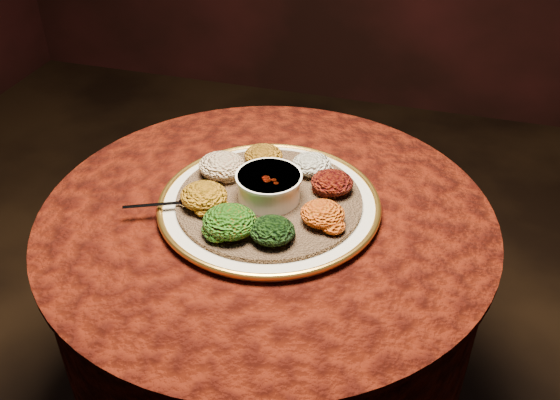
# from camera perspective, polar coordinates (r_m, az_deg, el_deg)

# --- Properties ---
(table) EXTENTS (0.96, 0.96, 0.73)m
(table) POSITION_cam_1_polar(r_m,az_deg,el_deg) (1.43, -1.16, -6.89)
(table) COLOR black
(table) RESTS_ON ground
(platter) EXTENTS (0.59, 0.59, 0.02)m
(platter) POSITION_cam_1_polar(r_m,az_deg,el_deg) (1.31, -0.99, -0.37)
(platter) COLOR silver
(platter) RESTS_ON table
(injera) EXTENTS (0.48, 0.48, 0.01)m
(injera) POSITION_cam_1_polar(r_m,az_deg,el_deg) (1.31, -1.00, 0.01)
(injera) COLOR #896444
(injera) RESTS_ON platter
(stew_bowl) EXTENTS (0.14, 0.14, 0.06)m
(stew_bowl) POSITION_cam_1_polar(r_m,az_deg,el_deg) (1.28, -1.02, 1.39)
(stew_bowl) COLOR white
(stew_bowl) RESTS_ON injera
(spoon) EXTENTS (0.15, 0.08, 0.01)m
(spoon) POSITION_cam_1_polar(r_m,az_deg,el_deg) (1.30, -8.75, -0.23)
(spoon) COLOR silver
(spoon) RESTS_ON injera
(portion_ayib) EXTENTS (0.09, 0.08, 0.04)m
(portion_ayib) POSITION_cam_1_polar(r_m,az_deg,el_deg) (1.38, 2.92, 3.29)
(portion_ayib) COLOR silver
(portion_ayib) RESTS_ON injera
(portion_kitfo) EXTENTS (0.09, 0.09, 0.04)m
(portion_kitfo) POSITION_cam_1_polar(r_m,az_deg,el_deg) (1.32, 4.78, 1.60)
(portion_kitfo) COLOR black
(portion_kitfo) RESTS_ON injera
(portion_tikil) EXTENTS (0.09, 0.08, 0.04)m
(portion_tikil) POSITION_cam_1_polar(r_m,az_deg,el_deg) (1.23, 3.92, -1.27)
(portion_tikil) COLOR #A97B0E
(portion_tikil) RESTS_ON injera
(portion_gomen) EXTENTS (0.09, 0.08, 0.04)m
(portion_gomen) POSITION_cam_1_polar(r_m,az_deg,el_deg) (1.18, -0.73, -2.80)
(portion_gomen) COLOR black
(portion_gomen) RESTS_ON injera
(portion_mixveg) EXTENTS (0.11, 0.10, 0.05)m
(portion_mixveg) POSITION_cam_1_polar(r_m,az_deg,el_deg) (1.20, -4.61, -1.98)
(portion_mixveg) COLOR #A8370A
(portion_mixveg) RESTS_ON injera
(portion_kik) EXTENTS (0.10, 0.09, 0.05)m
(portion_kik) POSITION_cam_1_polar(r_m,az_deg,el_deg) (1.28, -6.98, 0.37)
(portion_kik) COLOR #BD7210
(portion_kik) RESTS_ON injera
(portion_timatim) EXTENTS (0.10, 0.10, 0.05)m
(portion_timatim) POSITION_cam_1_polar(r_m,az_deg,el_deg) (1.37, -5.33, 3.14)
(portion_timatim) COLOR maroon
(portion_timatim) RESTS_ON injera
(portion_shiro) EXTENTS (0.09, 0.08, 0.04)m
(portion_shiro) POSITION_cam_1_polar(r_m,az_deg,el_deg) (1.40, -1.52, 4.09)
(portion_shiro) COLOR #935811
(portion_shiro) RESTS_ON injera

